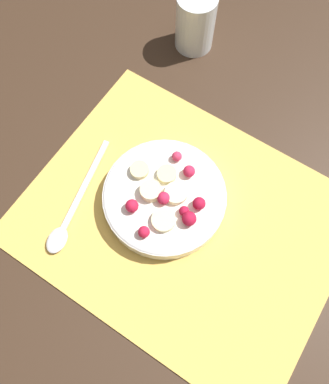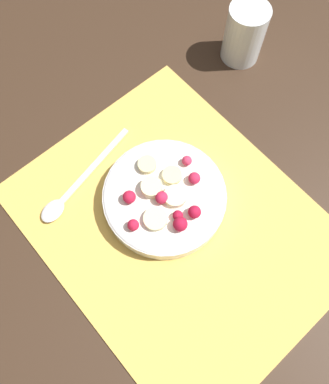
{
  "view_description": "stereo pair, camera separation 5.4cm",
  "coord_description": "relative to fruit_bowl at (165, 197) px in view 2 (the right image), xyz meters",
  "views": [
    {
      "loc": [
        -0.07,
        0.16,
        0.55
      ],
      "look_at": [
        0.04,
        -0.01,
        0.04
      ],
      "focal_mm": 35.0,
      "sensor_mm": 36.0,
      "label": 1
    },
    {
      "loc": [
        -0.11,
        0.12,
        0.55
      ],
      "look_at": [
        0.04,
        -0.01,
        0.04
      ],
      "focal_mm": 35.0,
      "sensor_mm": 36.0,
      "label": 2
    }
  ],
  "objects": [
    {
      "name": "ground_plane",
      "position": [
        -0.04,
        0.01,
        -0.02
      ],
      "size": [
        3.0,
        3.0,
        0.0
      ],
      "primitive_type": "plane",
      "color": "#382619"
    },
    {
      "name": "drinking_glass",
      "position": [
        0.13,
        -0.29,
        0.03
      ],
      "size": [
        0.07,
        0.07,
        0.1
      ],
      "color": "white",
      "rests_on": "ground_plane"
    },
    {
      "name": "placemat",
      "position": [
        -0.04,
        0.01,
        -0.02
      ],
      "size": [
        0.47,
        0.37,
        0.01
      ],
      "color": "#E0B251",
      "rests_on": "ground_plane"
    },
    {
      "name": "spoon",
      "position": [
        0.11,
        0.1,
        -0.02
      ],
      "size": [
        0.06,
        0.2,
        0.01
      ],
      "rotation": [
        0.0,
        0.0,
        1.78
      ],
      "color": "silver",
      "rests_on": "placemat"
    },
    {
      "name": "fruit_bowl",
      "position": [
        0.0,
        0.0,
        0.0
      ],
      "size": [
        0.19,
        0.19,
        0.05
      ],
      "color": "white",
      "rests_on": "placemat"
    }
  ]
}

